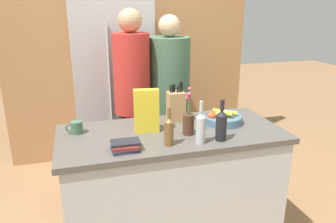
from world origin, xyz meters
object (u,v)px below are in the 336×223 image
(flower_vase, at_px, (188,121))
(refrigerator, at_px, (113,83))
(cereal_box, at_px, (146,111))
(bottle_oil, at_px, (169,130))
(fruit_bowl, at_px, (222,117))
(book_stack, at_px, (125,146))
(person_at_sink, at_px, (133,96))
(knife_block, at_px, (176,106))
(bottle_vinegar, at_px, (201,127))
(bottle_wine, at_px, (221,124))
(person_in_blue, at_px, (169,96))
(coffee_mug, at_px, (76,127))

(flower_vase, bearing_deg, refrigerator, 104.00)
(refrigerator, distance_m, cereal_box, 1.29)
(cereal_box, height_order, bottle_oil, cereal_box)
(refrigerator, height_order, fruit_bowl, refrigerator)
(book_stack, height_order, bottle_oil, bottle_oil)
(flower_vase, relative_size, person_at_sink, 0.19)
(knife_block, height_order, bottle_vinegar, knife_block)
(knife_block, height_order, cereal_box, knife_block)
(fruit_bowl, xyz_separation_m, cereal_box, (-0.59, -0.03, 0.11))
(flower_vase, xyz_separation_m, bottle_oil, (-0.18, -0.14, 0.00))
(refrigerator, bearing_deg, bottle_wine, -71.50)
(cereal_box, bearing_deg, person_in_blue, 62.31)
(fruit_bowl, relative_size, coffee_mug, 2.50)
(cereal_box, bearing_deg, coffee_mug, 167.74)
(bottle_wine, bearing_deg, refrigerator, 108.50)
(knife_block, bearing_deg, flower_vase, -90.37)
(refrigerator, relative_size, person_in_blue, 1.15)
(bottle_wine, height_order, person_in_blue, person_in_blue)
(flower_vase, bearing_deg, coffee_mug, 162.68)
(bottle_oil, bearing_deg, coffee_mug, 146.72)
(person_in_blue, bearing_deg, book_stack, -121.85)
(person_in_blue, bearing_deg, bottle_wine, -87.79)
(refrigerator, xyz_separation_m, person_in_blue, (0.46, -0.57, -0.03))
(book_stack, bearing_deg, flower_vase, 17.13)
(refrigerator, height_order, person_in_blue, refrigerator)
(book_stack, bearing_deg, person_in_blue, 59.83)
(book_stack, bearing_deg, bottle_oil, 0.71)
(coffee_mug, distance_m, person_in_blue, 1.04)
(book_stack, distance_m, person_at_sink, 0.95)
(cereal_box, height_order, book_stack, cereal_box)
(refrigerator, height_order, knife_block, refrigerator)
(fruit_bowl, relative_size, person_in_blue, 0.18)
(bottle_oil, bearing_deg, person_in_blue, 73.69)
(bottle_wine, bearing_deg, person_in_blue, 93.89)
(refrigerator, xyz_separation_m, bottle_vinegar, (0.37, -1.58, 0.04))
(bottle_oil, distance_m, person_in_blue, 1.02)
(coffee_mug, relative_size, bottle_oil, 0.47)
(flower_vase, relative_size, cereal_box, 1.09)
(fruit_bowl, xyz_separation_m, bottle_vinegar, (-0.30, -0.33, 0.07))
(fruit_bowl, distance_m, bottle_wine, 0.35)
(fruit_bowl, bearing_deg, refrigerator, 118.33)
(person_at_sink, bearing_deg, refrigerator, 94.78)
(person_in_blue, bearing_deg, bottle_vinegar, -96.38)
(flower_vase, distance_m, bottle_wine, 0.23)
(knife_block, xyz_separation_m, bottle_wine, (0.17, -0.45, -0.01))
(knife_block, xyz_separation_m, person_at_sink, (-0.25, 0.49, -0.03))
(knife_block, height_order, person_at_sink, person_at_sink)
(refrigerator, xyz_separation_m, cereal_box, (0.09, -1.28, 0.08))
(person_at_sink, bearing_deg, bottle_oil, -90.14)
(bottle_oil, height_order, bottle_wine, bottle_wine)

